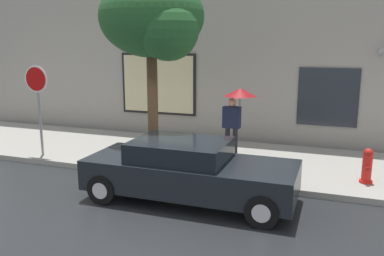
# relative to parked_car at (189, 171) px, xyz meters

# --- Properties ---
(ground_plane) EXTENTS (60.00, 60.00, 0.00)m
(ground_plane) POSITION_rel_parked_car_xyz_m (-0.79, 0.02, -0.66)
(ground_plane) COLOR black
(sidewalk) EXTENTS (20.00, 4.00, 0.15)m
(sidewalk) POSITION_rel_parked_car_xyz_m (-0.79, 3.02, -0.59)
(sidewalk) COLOR gray
(sidewalk) RESTS_ON ground
(building_facade) EXTENTS (20.00, 0.67, 7.00)m
(building_facade) POSITION_rel_parked_car_xyz_m (-0.80, 5.51, 2.82)
(building_facade) COLOR #9E998E
(building_facade) RESTS_ON ground
(parked_car) EXTENTS (4.49, 1.83, 1.32)m
(parked_car) POSITION_rel_parked_car_xyz_m (0.00, 0.00, 0.00)
(parked_car) COLOR black
(parked_car) RESTS_ON ground
(fire_hydrant) EXTENTS (0.30, 0.44, 0.83)m
(fire_hydrant) POSITION_rel_parked_car_xyz_m (3.67, 2.05, -0.11)
(fire_hydrant) COLOR red
(fire_hydrant) RESTS_ON sidewalk
(pedestrian_with_umbrella) EXTENTS (0.93, 0.91, 1.98)m
(pedestrian_with_umbrella) POSITION_rel_parked_car_xyz_m (0.30, 3.08, 1.02)
(pedestrian_with_umbrella) COLOR black
(pedestrian_with_umbrella) RESTS_ON sidewalk
(street_tree) EXTENTS (2.71, 2.31, 4.86)m
(street_tree) POSITION_rel_parked_car_xyz_m (-1.51, 1.67, 3.23)
(street_tree) COLOR #4C3823
(street_tree) RESTS_ON sidewalk
(stop_sign) EXTENTS (0.76, 0.10, 2.58)m
(stop_sign) POSITION_rel_parked_car_xyz_m (-5.07, 1.45, 1.31)
(stop_sign) COLOR gray
(stop_sign) RESTS_ON sidewalk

